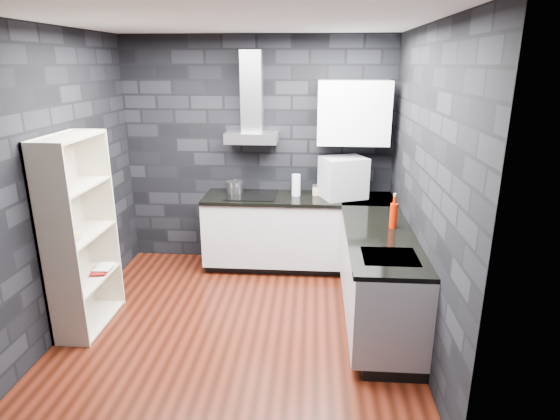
# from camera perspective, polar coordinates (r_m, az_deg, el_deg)

# --- Properties ---
(ground) EXTENTS (3.20, 3.20, 0.00)m
(ground) POSITION_cam_1_polar(r_m,az_deg,el_deg) (4.64, -4.87, -13.47)
(ground) COLOR #43160C
(ceiling) EXTENTS (3.20, 3.20, 0.00)m
(ceiling) POSITION_cam_1_polar(r_m,az_deg,el_deg) (3.99, -5.93, 21.97)
(ceiling) COLOR white
(wall_back) EXTENTS (3.20, 0.05, 2.70)m
(wall_back) POSITION_cam_1_polar(r_m,az_deg,el_deg) (5.68, -2.65, 7.02)
(wall_back) COLOR black
(wall_back) RESTS_ON ground
(wall_front) EXTENTS (3.20, 0.05, 2.70)m
(wall_front) POSITION_cam_1_polar(r_m,az_deg,el_deg) (2.61, -11.22, -6.20)
(wall_front) COLOR black
(wall_front) RESTS_ON ground
(wall_left) EXTENTS (0.05, 3.20, 2.70)m
(wall_left) POSITION_cam_1_polar(r_m,az_deg,el_deg) (4.66, -25.47, 2.99)
(wall_left) COLOR black
(wall_left) RESTS_ON ground
(wall_right) EXTENTS (0.05, 3.20, 2.70)m
(wall_right) POSITION_cam_1_polar(r_m,az_deg,el_deg) (4.16, 17.30, 2.34)
(wall_right) COLOR black
(wall_right) RESTS_ON ground
(toekick_back) EXTENTS (2.18, 0.50, 0.10)m
(toekick_back) POSITION_cam_1_polar(r_m,az_deg,el_deg) (5.76, 2.17, -6.40)
(toekick_back) COLOR black
(toekick_back) RESTS_ON ground
(toekick_right) EXTENTS (0.50, 1.78, 0.10)m
(toekick_right) POSITION_cam_1_polar(r_m,az_deg,el_deg) (4.70, 12.11, -12.71)
(toekick_right) COLOR black
(toekick_right) RESTS_ON ground
(counter_back_cab) EXTENTS (2.20, 0.60, 0.76)m
(counter_back_cab) POSITION_cam_1_polar(r_m,az_deg,el_deg) (5.56, 2.20, -2.51)
(counter_back_cab) COLOR silver
(counter_back_cab) RESTS_ON ground
(counter_right_cab) EXTENTS (0.60, 1.80, 0.76)m
(counter_right_cab) POSITION_cam_1_polar(r_m,az_deg,el_deg) (4.49, 11.95, -7.96)
(counter_right_cab) COLOR silver
(counter_right_cab) RESTS_ON ground
(counter_back_top) EXTENTS (2.20, 0.62, 0.04)m
(counter_back_top) POSITION_cam_1_polar(r_m,az_deg,el_deg) (5.43, 2.24, 1.42)
(counter_back_top) COLOR black
(counter_back_top) RESTS_ON counter_back_cab
(counter_right_top) EXTENTS (0.62, 1.80, 0.04)m
(counter_right_top) POSITION_cam_1_polar(r_m,az_deg,el_deg) (4.34, 12.15, -3.18)
(counter_right_top) COLOR black
(counter_right_top) RESTS_ON counter_right_cab
(counter_corner_top) EXTENTS (0.62, 0.62, 0.04)m
(counter_corner_top) POSITION_cam_1_polar(r_m,az_deg,el_deg) (5.47, 10.65, 1.25)
(counter_corner_top) COLOR black
(counter_corner_top) RESTS_ON counter_right_cab
(hood_body) EXTENTS (0.60, 0.34, 0.12)m
(hood_body) POSITION_cam_1_polar(r_m,az_deg,el_deg) (5.46, -3.46, 8.82)
(hood_body) COLOR #A8A7AC
(hood_body) RESTS_ON wall_back
(hood_chimney) EXTENTS (0.24, 0.20, 0.90)m
(hood_chimney) POSITION_cam_1_polar(r_m,az_deg,el_deg) (5.48, -3.46, 14.21)
(hood_chimney) COLOR #A8A7AC
(hood_chimney) RESTS_ON hood_body
(upper_cabinet) EXTENTS (0.80, 0.35, 0.70)m
(upper_cabinet) POSITION_cam_1_polar(r_m,az_deg,el_deg) (5.39, 8.95, 11.63)
(upper_cabinet) COLOR white
(upper_cabinet) RESTS_ON wall_back
(cooktop) EXTENTS (0.58, 0.50, 0.01)m
(cooktop) POSITION_cam_1_polar(r_m,az_deg,el_deg) (5.48, -3.51, 1.83)
(cooktop) COLOR black
(cooktop) RESTS_ON counter_back_top
(sink_rim) EXTENTS (0.44, 0.40, 0.01)m
(sink_rim) POSITION_cam_1_polar(r_m,az_deg,el_deg) (3.87, 13.25, -5.60)
(sink_rim) COLOR #A8A7AC
(sink_rim) RESTS_ON counter_right_top
(pot) EXTENTS (0.25, 0.25, 0.12)m
(pot) POSITION_cam_1_polar(r_m,az_deg,el_deg) (5.58, -5.54, 2.77)
(pot) COLOR #BBBABF
(pot) RESTS_ON cooktop
(glass_vase) EXTENTS (0.12, 0.12, 0.25)m
(glass_vase) POSITION_cam_1_polar(r_m,az_deg,el_deg) (5.44, 1.97, 3.05)
(glass_vase) COLOR silver
(glass_vase) RESTS_ON counter_back_top
(storage_jar) EXTENTS (0.11, 0.11, 0.10)m
(storage_jar) POSITION_cam_1_polar(r_m,az_deg,el_deg) (5.50, 4.42, 2.37)
(storage_jar) COLOR tan
(storage_jar) RESTS_ON counter_back_top
(utensil_crock) EXTENTS (0.12, 0.12, 0.12)m
(utensil_crock) POSITION_cam_1_polar(r_m,az_deg,el_deg) (5.39, 5.96, 2.10)
(utensil_crock) COLOR #BBBABF
(utensil_crock) RESTS_ON counter_back_top
(appliance_garage) EXTENTS (0.59, 0.53, 0.48)m
(appliance_garage) POSITION_cam_1_polar(r_m,az_deg,el_deg) (5.39, 7.72, 3.86)
(appliance_garage) COLOR #A2A4A8
(appliance_garage) RESTS_ON counter_back_top
(red_bottle) EXTENTS (0.08, 0.08, 0.24)m
(red_bottle) POSITION_cam_1_polar(r_m,az_deg,el_deg) (4.50, 13.66, -0.69)
(red_bottle) COLOR #AE1700
(red_bottle) RESTS_ON counter_right_top
(bookshelf) EXTENTS (0.37, 0.81, 1.80)m
(bookshelf) POSITION_cam_1_polar(r_m,az_deg,el_deg) (4.60, -23.19, -2.80)
(bookshelf) COLOR beige
(bookshelf) RESTS_ON ground
(fruit_bowl) EXTENTS (0.23, 0.23, 0.05)m
(fruit_bowl) POSITION_cam_1_polar(r_m,az_deg,el_deg) (4.47, -24.06, -2.98)
(fruit_bowl) COLOR white
(fruit_bowl) RESTS_ON bookshelf
(book_red) EXTENTS (0.16, 0.05, 0.21)m
(book_red) POSITION_cam_1_polar(r_m,az_deg,el_deg) (4.82, -22.11, -5.92)
(book_red) COLOR maroon
(book_red) RESTS_ON bookshelf
(book_second) EXTENTS (0.15, 0.02, 0.21)m
(book_second) POSITION_cam_1_polar(r_m,az_deg,el_deg) (4.85, -21.62, -5.43)
(book_second) COLOR #B2B2B2
(book_second) RESTS_ON bookshelf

